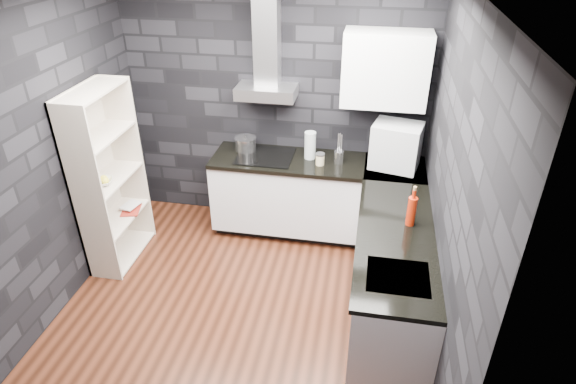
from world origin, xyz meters
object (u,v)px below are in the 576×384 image
(utensil_crock, at_px, (339,157))
(red_bottle, at_px, (411,211))
(glass_vase, at_px, (310,145))
(storage_jar, at_px, (320,160))
(appliance_garage, at_px, (396,146))
(fruit_bowl, at_px, (102,182))
(bookshelf, at_px, (109,179))
(pot, at_px, (246,144))

(utensil_crock, distance_m, red_bottle, 1.23)
(glass_vase, relative_size, storage_jar, 2.67)
(glass_vase, height_order, appliance_garage, appliance_garage)
(fruit_bowl, bearing_deg, appliance_garage, 18.29)
(bookshelf, bearing_deg, storage_jar, 31.79)
(glass_vase, height_order, fruit_bowl, glass_vase)
(pot, distance_m, appliance_garage, 1.57)
(pot, xyz_separation_m, fruit_bowl, (-1.14, -0.97, -0.04))
(pot, height_order, glass_vase, glass_vase)
(pot, distance_m, glass_vase, 0.71)
(red_bottle, distance_m, bookshelf, 2.84)
(pot, relative_size, appliance_garage, 0.48)
(appliance_garage, bearing_deg, bookshelf, -151.61)
(bookshelf, distance_m, fruit_bowl, 0.12)
(utensil_crock, relative_size, red_bottle, 0.50)
(appliance_garage, bearing_deg, glass_vase, -169.91)
(fruit_bowl, bearing_deg, red_bottle, -2.94)
(glass_vase, distance_m, red_bottle, 1.45)
(storage_jar, bearing_deg, bookshelf, -160.94)
(utensil_crock, relative_size, appliance_garage, 0.28)
(storage_jar, xyz_separation_m, appliance_garage, (0.74, 0.10, 0.17))
(utensil_crock, xyz_separation_m, fruit_bowl, (-2.14, -0.87, -0.03))
(storage_jar, xyz_separation_m, red_bottle, (0.86, -0.94, 0.07))
(red_bottle, bearing_deg, appliance_garage, 96.82)
(storage_jar, relative_size, appliance_garage, 0.23)
(storage_jar, distance_m, utensil_crock, 0.20)
(bookshelf, bearing_deg, red_bottle, 7.45)
(glass_vase, xyz_separation_m, fruit_bowl, (-1.84, -0.93, -0.11))
(appliance_garage, bearing_deg, utensil_crock, -165.82)
(utensil_crock, bearing_deg, red_bottle, -56.26)
(utensil_crock, relative_size, bookshelf, 0.07)
(appliance_garage, height_order, fruit_bowl, appliance_garage)
(red_bottle, xyz_separation_m, fruit_bowl, (-2.82, 0.14, -0.09))
(utensil_crock, bearing_deg, fruit_bowl, -157.80)
(storage_jar, height_order, utensil_crock, utensil_crock)
(glass_vase, relative_size, utensil_crock, 2.26)
(fruit_bowl, bearing_deg, bookshelf, 90.00)
(red_bottle, bearing_deg, glass_vase, 132.65)
(pot, relative_size, bookshelf, 0.12)
(glass_vase, height_order, bookshelf, bookshelf)
(utensil_crock, xyz_separation_m, appliance_garage, (0.56, 0.02, 0.16))
(red_bottle, bearing_deg, pot, 146.59)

